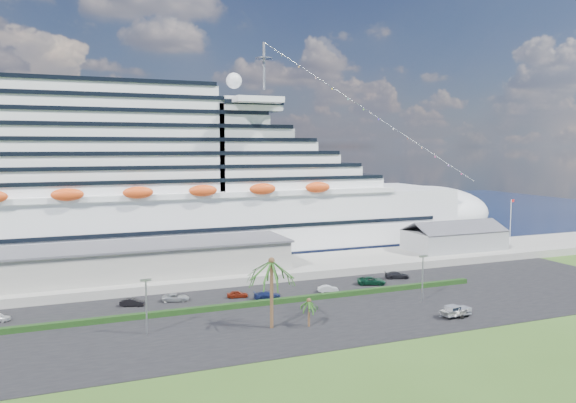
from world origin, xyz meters
name	(u,v)px	position (x,y,z in m)	size (l,w,h in m)	color
ground	(343,329)	(0.00, 0.00, 0.00)	(420.00, 420.00, 0.00)	#32501A
asphalt_lot	(313,309)	(0.00, 11.00, 0.06)	(140.00, 38.00, 0.12)	black
wharf	(258,269)	(0.00, 40.00, 0.90)	(240.00, 20.00, 1.80)	gray
water	(179,222)	(0.00, 130.00, 0.01)	(420.00, 160.00, 0.02)	black
cruise_ship	(141,192)	(-21.53, 64.00, 16.69)	(191.00, 38.00, 54.00)	silver
terminal_building	(140,259)	(-25.00, 40.00, 5.01)	(61.00, 15.00, 6.30)	gray
port_shed	(454,239)	(52.00, 40.00, 4.40)	(24.00, 12.31, 7.37)	gray
flagpole	(511,220)	(70.04, 40.00, 8.27)	(1.08, 0.16, 12.00)	silver
hedge	(259,303)	(-8.00, 16.00, 0.57)	(88.00, 1.10, 0.90)	black
lamp_post_left	(146,299)	(-28.00, 8.00, 5.34)	(1.60, 0.35, 8.27)	gray
lamp_post_right	(423,272)	(20.00, 8.00, 5.34)	(1.60, 0.35, 8.27)	gray
palm_tall	(272,269)	(-10.00, 4.00, 9.20)	(8.82, 8.82, 11.13)	#47301E
palm_short	(309,304)	(-4.50, 2.50, 3.67)	(3.53, 3.53, 4.56)	#47301E
parked_car_1	(132,302)	(-28.33, 23.85, 0.81)	(1.45, 4.16, 1.37)	black
parked_car_2	(176,297)	(-20.80, 24.20, 0.78)	(2.21, 4.78, 1.33)	#9A9FA3
parked_car_3	(267,295)	(-5.20, 19.50, 0.83)	(1.99, 4.90, 1.42)	#16204D
parked_car_4	(237,294)	(-9.93, 22.36, 0.77)	(1.54, 3.84, 1.31)	maroon
parked_car_5	(328,289)	(7.11, 19.77, 0.75)	(1.34, 3.85, 1.27)	silver
parked_car_6	(371,281)	(17.66, 21.80, 0.91)	(2.61, 5.67, 1.57)	#0C3321
parked_car_7	(397,275)	(25.25, 24.33, 0.86)	(2.07, 5.08, 1.47)	black
pickup_truck	(455,311)	(19.55, -1.72, 1.12)	(5.40, 2.68, 1.82)	black
boat_trailer	(456,311)	(19.29, -2.29, 1.27)	(6.04, 3.92, 1.73)	gray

